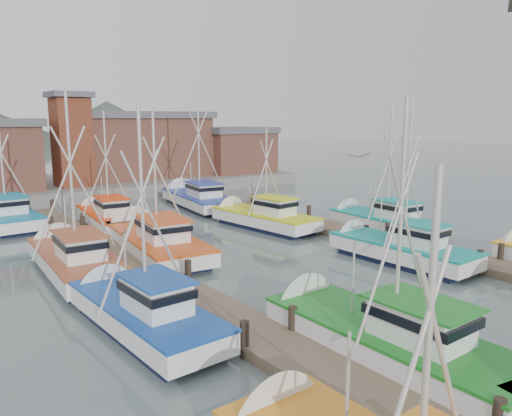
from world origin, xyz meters
TOP-DOWN VIEW (x-y plane):
  - ground at (0.00, 0.00)m, footprint 260.00×260.00m
  - dock_left at (-7.00, 4.04)m, footprint 2.30×46.00m
  - dock_right at (7.00, 4.04)m, footprint 2.30×46.00m
  - quay at (0.00, 37.00)m, footprint 44.00×16.00m
  - shed_center at (6.00, 37.00)m, footprint 14.84×9.54m
  - shed_right at (17.00, 34.00)m, footprint 8.48×6.36m
  - lookout_tower at (-2.00, 33.00)m, footprint 3.60×3.60m
  - boat_4 at (-4.65, -4.40)m, footprint 3.56×9.20m
  - boat_5 at (4.58, 1.94)m, footprint 3.52×8.41m
  - boat_6 at (-9.72, 2.02)m, footprint 3.50×8.31m
  - boat_8 at (-4.67, 11.30)m, footprint 4.49×10.61m
  - boat_9 at (4.06, 12.78)m, footprint 3.47×8.98m
  - boat_10 at (-9.43, 10.19)m, footprint 3.93×9.39m
  - boat_11 at (9.59, 6.93)m, footprint 3.58×8.79m
  - boat_12 at (-4.24, 19.31)m, footprint 3.62×8.83m
  - boat_13 at (4.83, 22.53)m, footprint 4.72×10.68m
  - boat_14 at (-9.73, 24.40)m, footprint 3.68×9.69m
  - gull_far at (1.17, 1.57)m, footprint 1.54×0.60m

SIDE VIEW (x-z plane):
  - ground at x=0.00m, z-range 0.00..0.00m
  - dock_left at x=-7.00m, z-range -0.54..0.96m
  - dock_right at x=7.00m, z-range -0.54..0.96m
  - quay at x=0.00m, z-range 0.00..1.20m
  - boat_9 at x=4.06m, z-range -3.42..4.77m
  - boat_12 at x=-4.24m, z-range -3.62..4.98m
  - boat_4 at x=-4.65m, z-range -3.71..5.07m
  - boat_8 at x=-4.67m, z-range -3.81..5.18m
  - boat_5 at x=4.58m, z-range -3.75..5.11m
  - boat_11 at x=9.59m, z-range -3.74..5.10m
  - boat_14 at x=-9.73m, z-range -3.69..5.05m
  - boat_6 at x=-9.72m, z-range -3.61..4.98m
  - boat_10 at x=-9.43m, z-range -4.11..5.48m
  - boat_13 at x=4.83m, z-range -5.19..6.58m
  - shed_right at x=17.00m, z-range 1.24..6.44m
  - shed_center at x=6.00m, z-range 1.24..8.14m
  - lookout_tower at x=-2.00m, z-range 1.30..9.80m
  - gull_far at x=1.17m, z-range 5.56..5.80m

